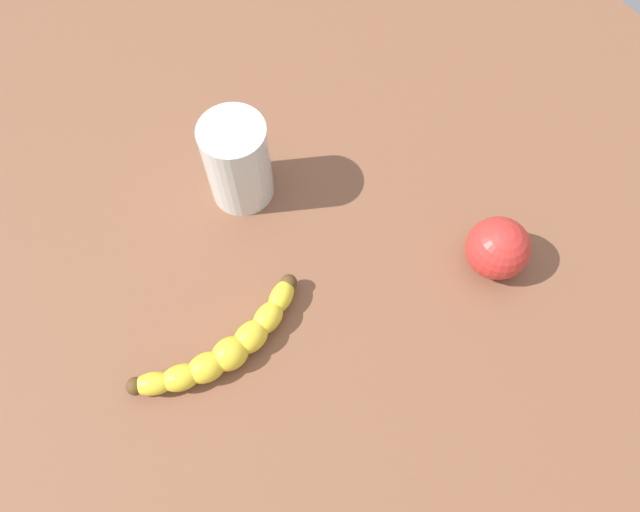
{
  "coord_description": "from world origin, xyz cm",
  "views": [
    {
      "loc": [
        34.31,
        -18.77,
        65.62
      ],
      "look_at": [
        10.22,
        -1.77,
        5.0
      ],
      "focal_mm": 33.22,
      "sensor_mm": 36.0,
      "label": 1
    }
  ],
  "objects": [
    {
      "name": "apple_fruit",
      "position": [
        21.52,
        14.59,
        6.58
      ],
      "size": [
        7.16,
        7.16,
        7.16
      ],
      "primitive_type": "sphere",
      "color": "red",
      "rests_on": "wooden_tabletop"
    },
    {
      "name": "smoothie_glass",
      "position": [
        -3.61,
        -3.68,
        8.81
      ],
      "size": [
        7.67,
        7.67,
        11.8
      ],
      "color": "silver",
      "rests_on": "wooden_tabletop"
    },
    {
      "name": "wooden_tabletop",
      "position": [
        0.0,
        0.0,
        1.5
      ],
      "size": [
        120.0,
        120.0,
        3.0
      ],
      "primitive_type": "cube",
      "color": "brown",
      "rests_on": "ground"
    },
    {
      "name": "banana",
      "position": [
        13.18,
        -16.15,
        4.75
      ],
      "size": [
        6.2,
        21.4,
        3.49
      ],
      "rotation": [
        0.0,
        0.0,
        1.6
      ],
      "color": "yellow",
      "rests_on": "wooden_tabletop"
    }
  ]
}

